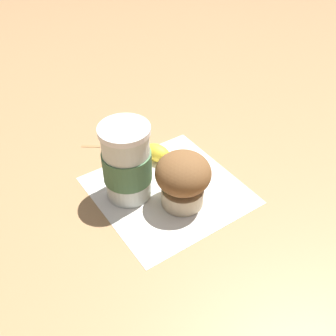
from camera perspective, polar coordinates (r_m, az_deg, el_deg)
The scene contains 6 objects.
ground_plane at distance 0.71m, azimuth 0.00°, elevation -3.26°, with size 3.00×3.00×0.00m, color #A87C51.
paper_napkin at distance 0.71m, azimuth 0.00°, elevation -3.22°, with size 0.25×0.25×0.00m, color white.
coffee_cup at distance 0.66m, azimuth -5.99°, elevation 0.71°, with size 0.08×0.08×0.14m.
muffin at distance 0.65m, azimuth 2.19°, elevation -1.49°, with size 0.09×0.09×0.10m.
banana at distance 0.76m, azimuth -1.82°, elevation 2.02°, with size 0.07×0.14×0.03m.
wooden_stirrer at distance 0.82m, azimuth -8.70°, elevation 3.12°, with size 0.11×0.01×0.00m, color #9E7547.
Camera 1 is at (-0.40, -0.33, 0.49)m, focal length 42.00 mm.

